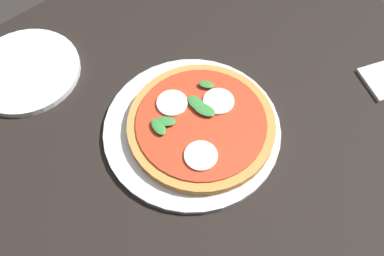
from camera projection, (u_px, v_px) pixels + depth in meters
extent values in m
plane|color=#2D2B28|center=(189.00, 243.00, 1.45)|extent=(6.00, 6.00, 0.00)
cube|color=black|center=(188.00, 145.00, 0.85)|extent=(1.24, 1.06, 0.04)
cube|color=black|center=(222.00, 25.00, 1.52)|extent=(0.07, 0.07, 0.68)
cylinder|color=silver|center=(192.00, 129.00, 0.84)|extent=(0.35, 0.35, 0.01)
cylinder|color=#C6843F|center=(201.00, 125.00, 0.83)|extent=(0.29, 0.29, 0.02)
cylinder|color=#B7381E|center=(201.00, 122.00, 0.82)|extent=(0.26, 0.26, 0.00)
cylinder|color=white|center=(219.00, 101.00, 0.84)|extent=(0.06, 0.06, 0.00)
cylinder|color=white|center=(172.00, 103.00, 0.84)|extent=(0.06, 0.06, 0.00)
cylinder|color=white|center=(201.00, 156.00, 0.78)|extent=(0.06, 0.06, 0.00)
ellipsoid|color=#337F38|center=(159.00, 127.00, 0.80)|extent=(0.03, 0.04, 0.00)
ellipsoid|color=#337F38|center=(166.00, 121.00, 0.81)|extent=(0.04, 0.04, 0.00)
ellipsoid|color=#337F38|center=(197.00, 103.00, 0.83)|extent=(0.03, 0.05, 0.00)
ellipsoid|color=#337F38|center=(204.00, 110.00, 0.82)|extent=(0.04, 0.05, 0.00)
ellipsoid|color=#337F38|center=(206.00, 84.00, 0.85)|extent=(0.03, 0.04, 0.00)
cylinder|color=white|center=(26.00, 71.00, 0.92)|extent=(0.23, 0.23, 0.01)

